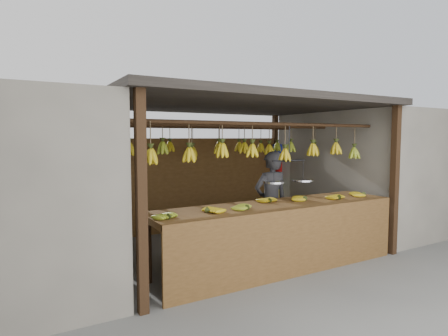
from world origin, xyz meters
TOP-DOWN VIEW (x-y plane):
  - ground at (0.00, 0.00)m, footprint 80.00×80.00m
  - stall at (0.00, 0.33)m, footprint 4.30×3.30m
  - neighbor_right at (3.60, 0.00)m, footprint 3.00×3.00m
  - counter at (0.03, -1.24)m, footprint 3.65×0.83m
  - hanging_bananas at (0.00, 0.00)m, footprint 3.64×2.22m
  - balance_scale at (0.32, -1.00)m, footprint 0.81×0.33m
  - vendor at (0.37, -0.52)m, footprint 0.60×0.41m
  - bag_bundles at (1.94, 1.35)m, footprint 0.08×0.26m

SIDE VIEW (x-z plane):
  - ground at x=0.00m, z-range 0.00..0.00m
  - counter at x=0.03m, z-range 0.23..1.19m
  - vendor at x=0.37m, z-range 0.00..1.60m
  - bag_bundles at x=1.94m, z-range 0.39..1.64m
  - neighbor_right at x=3.60m, z-range 0.00..2.30m
  - balance_scale at x=0.32m, z-range 0.81..1.64m
  - hanging_bananas at x=0.00m, z-range 1.43..1.81m
  - stall at x=0.00m, z-range 0.77..3.17m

